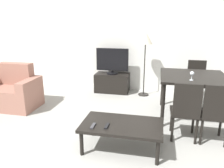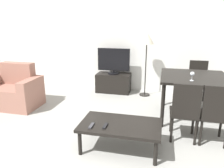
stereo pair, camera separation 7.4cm
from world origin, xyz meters
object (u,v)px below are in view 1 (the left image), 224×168
tv (112,61)px  coffee_table (122,126)px  dining_chair_near_right (215,112)px  dining_chair_near (185,109)px  armchair (12,92)px  tv_stand (112,83)px  dining_chair_far (196,80)px  remote_secondary (107,126)px  remote_primary (93,126)px  floor_lamp (145,42)px  dining_table (193,81)px  wine_glass_left (192,74)px

tv → coffee_table: tv is taller
dining_chair_near_right → dining_chair_near: bearing=180.0°
coffee_table → armchair: bearing=156.9°
tv_stand → dining_chair_near: size_ratio=0.92×
tv → dining_chair_near_right: bearing=-46.8°
coffee_table → dining_chair_far: size_ratio=1.21×
tv → dining_chair_near: tv is taller
dining_chair_near_right → remote_secondary: dining_chair_near_right is taller
dining_chair_far → remote_primary: 2.78m
dining_chair_near_right → remote_primary: (-1.58, -0.57, -0.10)m
coffee_table → floor_lamp: 2.49m
armchair → tv_stand: (1.77, 1.38, -0.08)m
dining_chair_near → dining_chair_near_right: bearing=0.0°
armchair → floor_lamp: size_ratio=0.73×
coffee_table → remote_primary: remote_primary is taller
coffee_table → remote_primary: (-0.35, -0.16, 0.05)m
tv → dining_table: 2.04m
coffee_table → wine_glass_left: size_ratio=7.36×
coffee_table → dining_chair_near: (0.84, 0.41, 0.15)m
floor_lamp → remote_secondary: bearing=-96.9°
remote_secondary → wine_glass_left: 1.63m
coffee_table → dining_chair_near: bearing=25.9°
armchair → dining_chair_far: bearing=16.6°
floor_lamp → remote_secondary: (-0.30, -2.44, -0.86)m
dining_table → wine_glass_left: bearing=-103.4°
armchair → wine_glass_left: bearing=-1.8°
floor_lamp → remote_primary: floor_lamp is taller
coffee_table → dining_chair_near_right: (1.23, 0.41, 0.15)m
armchair → coffee_table: size_ratio=0.99×
tv_stand → tv: bearing=-90.0°
dining_chair_near → remote_primary: bearing=-154.5°
dining_table → dining_chair_near: bearing=-102.8°
tv → floor_lamp: 0.91m
armchair → tv_stand: 2.25m
dining_chair_far → dining_table: bearing=-102.8°
tv_stand → dining_chair_near: dining_chair_near is taller
coffee_table → dining_chair_near_right: 1.31m
tv_stand → floor_lamp: 1.28m
tv_stand → floor_lamp: floor_lamp is taller
dining_table → wine_glass_left: size_ratio=7.65×
wine_glass_left → floor_lamp: bearing=121.1°
coffee_table → wine_glass_left: 1.44m
tv → armchair: bearing=-142.0°
armchair → remote_secondary: bearing=-27.3°
dining_table → wine_glass_left: (-0.08, -0.34, 0.19)m
dining_chair_near → dining_chair_near_right: same height
dining_chair_near_right → floor_lamp: 2.34m
coffee_table → dining_chair_far: 2.46m
coffee_table → remote_primary: size_ratio=7.16×
tv → wine_glass_left: size_ratio=5.29×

